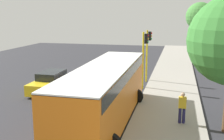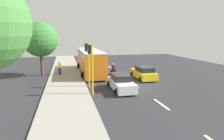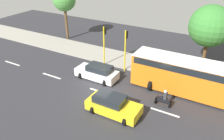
# 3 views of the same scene
# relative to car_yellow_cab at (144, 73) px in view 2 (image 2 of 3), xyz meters

# --- Properties ---
(ground_plane) EXTENTS (40.00, 60.00, 0.10)m
(ground_plane) POSITION_rel_car_yellow_cab_xyz_m (2.03, 2.37, -0.76)
(ground_plane) COLOR #2D2D33
(sidewalk) EXTENTS (4.00, 60.00, 0.15)m
(sidewalk) POSITION_rel_car_yellow_cab_xyz_m (9.03, 2.37, -0.64)
(sidewalk) COLOR #9E998E
(sidewalk) RESTS_ON ground
(lane_stripe_far_north) EXTENTS (0.20, 2.40, 0.01)m
(lane_stripe_far_north) POSITION_rel_car_yellow_cab_xyz_m (2.03, -9.63, -0.71)
(lane_stripe_far_north) COLOR white
(lane_stripe_far_north) RESTS_ON ground
(lane_stripe_north) EXTENTS (0.20, 2.40, 0.01)m
(lane_stripe_north) POSITION_rel_car_yellow_cab_xyz_m (2.03, -3.63, -0.71)
(lane_stripe_north) COLOR white
(lane_stripe_north) RESTS_ON ground
(lane_stripe_mid) EXTENTS (0.20, 2.40, 0.01)m
(lane_stripe_mid) POSITION_rel_car_yellow_cab_xyz_m (2.03, 2.37, -0.71)
(lane_stripe_mid) COLOR white
(lane_stripe_mid) RESTS_ON ground
(lane_stripe_south) EXTENTS (0.20, 2.40, 0.01)m
(lane_stripe_south) POSITION_rel_car_yellow_cab_xyz_m (2.03, 8.37, -0.71)
(lane_stripe_south) COLOR white
(lane_stripe_south) RESTS_ON ground
(car_yellow_cab) EXTENTS (2.26, 4.29, 1.52)m
(car_yellow_cab) POSITION_rel_car_yellow_cab_xyz_m (0.00, 0.00, 0.00)
(car_yellow_cab) COLOR yellow
(car_yellow_cab) RESTS_ON ground
(car_white) EXTENTS (2.15, 4.32, 1.52)m
(car_white) POSITION_rel_car_yellow_cab_xyz_m (3.94, 3.97, -0.00)
(car_white) COLOR white
(car_white) RESTS_ON ground
(city_bus) EXTENTS (3.20, 11.00, 3.16)m
(city_bus) POSITION_rel_car_yellow_cab_xyz_m (5.72, -4.95, 1.13)
(city_bus) COLOR orange
(city_bus) RESTS_ON ground
(motorcycle) EXTENTS (0.60, 1.30, 1.53)m
(motorcycle) POSITION_rel_car_yellow_cab_xyz_m (2.88, -3.21, -0.07)
(motorcycle) COLOR black
(motorcycle) RESTS_ON ground
(pedestrian_near_signal) EXTENTS (0.40, 0.24, 1.69)m
(pedestrian_near_signal) POSITION_rel_car_yellow_cab_xyz_m (9.78, -4.47, 0.35)
(pedestrian_near_signal) COLOR #1E1E4C
(pedestrian_near_signal) RESTS_ON sidewalk
(traffic_light_corner) EXTENTS (0.49, 0.24, 4.50)m
(traffic_light_corner) POSITION_rel_car_yellow_cab_xyz_m (6.87, 2.34, 2.22)
(traffic_light_corner) COLOR yellow
(traffic_light_corner) RESTS_ON ground
(traffic_light_midblock) EXTENTS (0.49, 0.24, 4.50)m
(traffic_light_midblock) POSITION_rel_car_yellow_cab_xyz_m (6.87, 4.89, 2.22)
(traffic_light_midblock) COLOR yellow
(traffic_light_midblock) RESTS_ON ground
(street_tree_south) EXTENTS (4.34, 4.34, 6.81)m
(street_tree_south) POSITION_rel_car_yellow_cab_xyz_m (11.95, -4.74, 3.91)
(street_tree_south) COLOR brown
(street_tree_south) RESTS_ON ground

